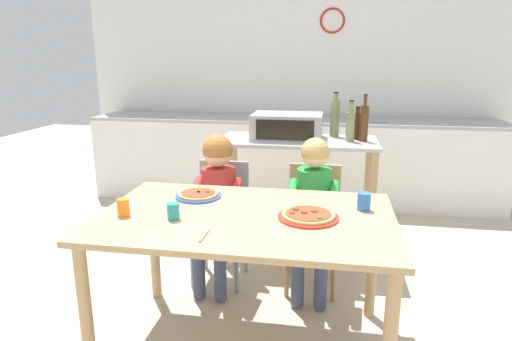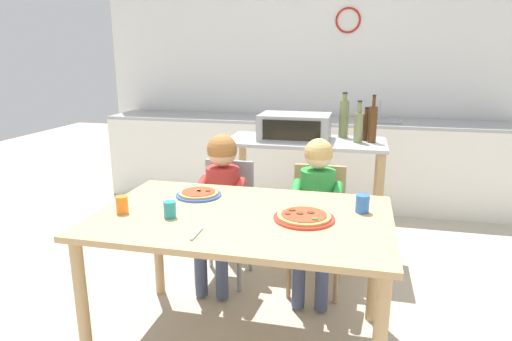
{
  "view_description": "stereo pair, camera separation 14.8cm",
  "coord_description": "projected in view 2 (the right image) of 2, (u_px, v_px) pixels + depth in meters",
  "views": [
    {
      "loc": [
        0.4,
        -2.04,
        1.53
      ],
      "look_at": [
        0.0,
        0.3,
        0.9
      ],
      "focal_mm": 30.93,
      "sensor_mm": 36.0,
      "label": 1
    },
    {
      "loc": [
        0.54,
        -2.01,
        1.53
      ],
      "look_at": [
        0.0,
        0.3,
        0.9
      ],
      "focal_mm": 30.93,
      "sensor_mm": 36.0,
      "label": 2
    }
  ],
  "objects": [
    {
      "name": "drinking_cup_orange",
      "position": [
        122.0,
        205.0,
        2.21
      ],
      "size": [
        0.06,
        0.06,
        0.09
      ],
      "primitive_type": "cylinder",
      "color": "orange",
      "rests_on": "dining_table"
    },
    {
      "name": "drinking_cup_teal",
      "position": [
        170.0,
        210.0,
        2.15
      ],
      "size": [
        0.06,
        0.06,
        0.08
      ],
      "primitive_type": "cylinder",
      "color": "teal",
      "rests_on": "dining_table"
    },
    {
      "name": "bottle_clear_vinegar",
      "position": [
        344.0,
        118.0,
        3.34
      ],
      "size": [
        0.07,
        0.07,
        0.34
      ],
      "color": "olive",
      "rests_on": "kitchen_island_cart"
    },
    {
      "name": "kitchen_island_cart",
      "position": [
        304.0,
        179.0,
        3.35
      ],
      "size": [
        1.17,
        0.53,
        0.92
      ],
      "color": "#B7BABF",
      "rests_on": "ground"
    },
    {
      "name": "pizza_plate_red_rimmed",
      "position": [
        304.0,
        217.0,
        2.14
      ],
      "size": [
        0.3,
        0.3,
        0.03
      ],
      "color": "red",
      "rests_on": "dining_table"
    },
    {
      "name": "bottle_tall_green_wine",
      "position": [
        373.0,
        123.0,
        3.15
      ],
      "size": [
        0.06,
        0.06,
        0.34
      ],
      "color": "#4C2D14",
      "rests_on": "kitchen_island_cart"
    },
    {
      "name": "serving_spoon",
      "position": [
        197.0,
        234.0,
        1.95
      ],
      "size": [
        0.01,
        0.14,
        0.01
      ],
      "primitive_type": "cylinder",
      "rotation": [
        0.0,
        1.57,
        1.56
      ],
      "color": "#B7BABF",
      "rests_on": "dining_table"
    },
    {
      "name": "ground_plane",
      "position": [
        281.0,
        254.0,
        3.49
      ],
      "size": [
        11.62,
        11.62,
        0.0
      ],
      "primitive_type": "plane",
      "color": "#B7AD99"
    },
    {
      "name": "bottle_slim_sauce",
      "position": [
        358.0,
        126.0,
        3.15
      ],
      "size": [
        0.06,
        0.06,
        0.3
      ],
      "color": "olive",
      "rests_on": "kitchen_island_cart"
    },
    {
      "name": "back_wall_tiled",
      "position": [
        312.0,
        71.0,
        4.85
      ],
      "size": [
        4.72,
        0.14,
        2.7
      ],
      "color": "white",
      "rests_on": "ground"
    },
    {
      "name": "child_in_green_shirt",
      "position": [
        316.0,
        200.0,
        2.75
      ],
      "size": [
        0.32,
        0.42,
        1.01
      ],
      "color": "#424C6B",
      "rests_on": "ground"
    },
    {
      "name": "kitchen_counter",
      "position": [
        305.0,
        160.0,
        4.69
      ],
      "size": [
        4.25,
        0.6,
        1.08
      ],
      "color": "silver",
      "rests_on": "ground"
    },
    {
      "name": "bottle_brown_beer",
      "position": [
        366.0,
        126.0,
        3.25
      ],
      "size": [
        0.07,
        0.07,
        0.24
      ],
      "color": "#4C2D14",
      "rests_on": "kitchen_island_cart"
    },
    {
      "name": "dining_table",
      "position": [
        242.0,
        231.0,
        2.23
      ],
      "size": [
        1.47,
        0.93,
        0.75
      ],
      "color": "tan",
      "rests_on": "ground"
    },
    {
      "name": "pizza_plate_blue_rimmed",
      "position": [
        199.0,
        194.0,
        2.49
      ],
      "size": [
        0.26,
        0.26,
        0.03
      ],
      "color": "#3356B7",
      "rests_on": "dining_table"
    },
    {
      "name": "drinking_cup_blue",
      "position": [
        362.0,
        204.0,
        2.22
      ],
      "size": [
        0.07,
        0.07,
        0.09
      ],
      "primitive_type": "cylinder",
      "color": "blue",
      "rests_on": "dining_table"
    },
    {
      "name": "toaster_oven",
      "position": [
        295.0,
        127.0,
        3.28
      ],
      "size": [
        0.52,
        0.36,
        0.19
      ],
      "color": "#999BA0",
      "rests_on": "kitchen_island_cart"
    },
    {
      "name": "child_in_red_shirt",
      "position": [
        220.0,
        191.0,
        2.88
      ],
      "size": [
        0.32,
        0.42,
        1.01
      ],
      "color": "#424C6B",
      "rests_on": "ground"
    },
    {
      "name": "dining_chair_left",
      "position": [
        226.0,
        211.0,
        3.04
      ],
      "size": [
        0.36,
        0.36,
        0.81
      ],
      "color": "gray",
      "rests_on": "ground"
    },
    {
      "name": "dining_chair_right",
      "position": [
        317.0,
        218.0,
        2.91
      ],
      "size": [
        0.36,
        0.36,
        0.81
      ],
      "color": "tan",
      "rests_on": "ground"
    }
  ]
}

